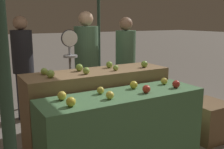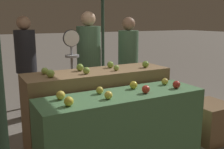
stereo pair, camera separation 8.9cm
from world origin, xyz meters
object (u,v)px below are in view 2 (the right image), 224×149
wooden_crate_side (209,121)px  person_customer_left (26,60)px  person_customer_right (128,59)px  produce_scale (72,60)px  person_vendor_at_scale (89,59)px

wooden_crate_side → person_customer_left: bearing=134.9°
person_customer_right → produce_scale: bearing=18.7°
person_customer_right → wooden_crate_side: person_customer_right is taller
produce_scale → person_customer_right: 1.09m
person_customer_right → wooden_crate_side: size_ratio=3.22×
person_vendor_at_scale → person_customer_left: person_vendor_at_scale is taller
person_vendor_at_scale → person_customer_left: (-0.89, 0.51, -0.03)m
person_vendor_at_scale → produce_scale: bearing=31.4°
produce_scale → person_vendor_at_scale: size_ratio=0.85×
person_vendor_at_scale → person_customer_left: 1.02m
person_vendor_at_scale → person_customer_right: bearing=163.2°
produce_scale → person_customer_right: person_customer_right is taller
person_customer_left → wooden_crate_side: person_customer_left is taller
person_customer_right → person_vendor_at_scale: bearing=-1.8°
produce_scale → wooden_crate_side: produce_scale is taller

